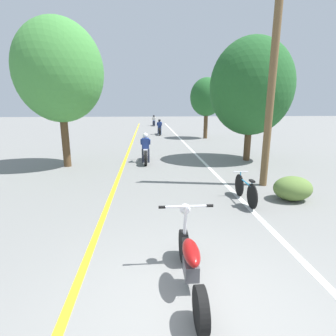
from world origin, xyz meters
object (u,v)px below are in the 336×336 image
(motorcycle_rider_lead, at_px, (146,151))
(utility_pole, at_px, (273,69))
(roadside_tree_right_near, at_px, (251,87))
(motorcycle_rider_mid, at_px, (160,129))
(motorcycle_foreground, at_px, (190,262))
(motorcycle_rider_far, at_px, (154,122))
(bicycle_parked, at_px, (245,190))
(roadside_tree_right_far, at_px, (207,97))
(roadside_tree_left, at_px, (59,72))

(motorcycle_rider_lead, bearing_deg, utility_pole, -44.90)
(roadside_tree_right_near, distance_m, motorcycle_rider_lead, 5.81)
(motorcycle_rider_lead, bearing_deg, motorcycle_rider_mid, 84.06)
(utility_pole, height_order, motorcycle_rider_lead, utility_pole)
(motorcycle_foreground, bearing_deg, motorcycle_rider_mid, 88.48)
(utility_pole, relative_size, roadside_tree_right_near, 1.28)
(motorcycle_rider_mid, xyz_separation_m, motorcycle_rider_far, (-0.23, 10.62, -0.00))
(motorcycle_rider_far, distance_m, bicycle_parked, 28.14)
(roadside_tree_right_far, height_order, motorcycle_rider_far, roadside_tree_right_far)
(roadside_tree_right_near, xyz_separation_m, roadside_tree_right_far, (-0.13, 8.83, -0.22))
(utility_pole, xyz_separation_m, roadside_tree_right_far, (0.85, 12.95, -0.49))
(utility_pole, bearing_deg, roadside_tree_right_near, 76.66)
(roadside_tree_right_far, bearing_deg, motorcycle_rider_mid, 140.24)
(motorcycle_foreground, distance_m, motorcycle_rider_mid, 20.89)
(roadside_tree_left, relative_size, motorcycle_rider_lead, 2.96)
(roadside_tree_left, distance_m, bicycle_parked, 8.83)
(utility_pole, distance_m, motorcycle_foreground, 6.82)
(motorcycle_rider_lead, bearing_deg, roadside_tree_right_far, 61.40)
(roadside_tree_left, distance_m, motorcycle_rider_lead, 4.97)
(roadside_tree_right_near, xyz_separation_m, motorcycle_rider_far, (-3.98, 22.47, -2.96))
(motorcycle_foreground, height_order, motorcycle_rider_lead, motorcycle_rider_lead)
(roadside_tree_right_near, height_order, motorcycle_rider_far, roadside_tree_right_near)
(motorcycle_rider_far, bearing_deg, motorcycle_foreground, -90.60)
(roadside_tree_left, bearing_deg, motorcycle_rider_lead, 9.09)
(motorcycle_rider_far, height_order, bicycle_parked, motorcycle_rider_far)
(roadside_tree_right_far, xyz_separation_m, motorcycle_foreground, (-4.18, -17.87, -2.85))
(roadside_tree_right_near, relative_size, motorcycle_foreground, 2.81)
(utility_pole, height_order, bicycle_parked, utility_pole)
(roadside_tree_right_near, height_order, roadside_tree_left, roadside_tree_left)
(bicycle_parked, bearing_deg, motorcycle_rider_lead, 117.11)
(roadside_tree_right_near, xyz_separation_m, motorcycle_rider_lead, (-5.00, -0.10, -2.95))
(roadside_tree_right_near, xyz_separation_m, roadside_tree_left, (-8.50, -0.66, 0.53))
(roadside_tree_right_near, bearing_deg, bicycle_parked, -111.23)
(roadside_tree_right_near, distance_m, roadside_tree_left, 8.54)
(roadside_tree_right_far, xyz_separation_m, motorcycle_rider_mid, (-3.63, 3.02, -2.73))
(motorcycle_foreground, height_order, motorcycle_rider_far, motorcycle_rider_far)
(roadside_tree_left, xyz_separation_m, motorcycle_rider_lead, (3.50, 0.56, -3.49))
(roadside_tree_left, bearing_deg, roadside_tree_right_far, 48.60)
(motorcycle_foreground, distance_m, motorcycle_rider_lead, 8.96)
(roadside_tree_right_far, xyz_separation_m, motorcycle_rider_lead, (-4.87, -8.94, -2.73))
(motorcycle_rider_mid, bearing_deg, motorcycle_foreground, -91.52)
(roadside_tree_right_far, xyz_separation_m, bicycle_parked, (-2.05, -14.45, -2.91))
(motorcycle_rider_far, bearing_deg, utility_pole, -83.54)
(utility_pole, xyz_separation_m, motorcycle_rider_lead, (-4.03, 4.01, -3.22))
(utility_pole, bearing_deg, motorcycle_rider_lead, 135.10)
(roadside_tree_left, height_order, motorcycle_rider_lead, roadside_tree_left)
(utility_pole, height_order, motorcycle_rider_far, utility_pole)
(utility_pole, distance_m, motorcycle_rider_mid, 16.53)
(motorcycle_rider_mid, bearing_deg, utility_pole, -80.11)
(roadside_tree_right_far, distance_m, motorcycle_rider_far, 14.43)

